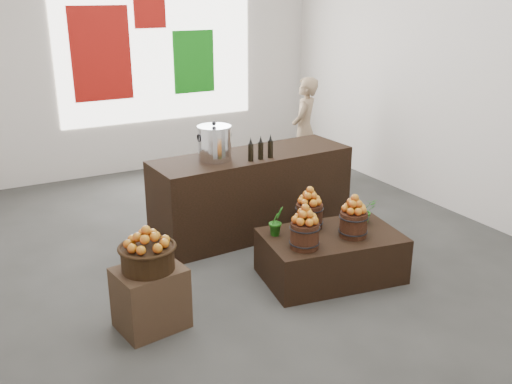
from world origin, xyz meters
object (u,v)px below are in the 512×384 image
display_table (331,256)px  shopper (304,130)px  counter (252,193)px  stock_pot_left (214,144)px  crate (151,298)px  wicker_basket (148,258)px

display_table → shopper: bearing=70.8°
counter → stock_pot_left: size_ratio=6.47×
crate → wicker_basket: (0.00, 0.00, 0.38)m
wicker_basket → stock_pot_left: (1.28, 1.41, 0.51)m
wicker_basket → counter: size_ratio=0.19×
wicker_basket → display_table: bearing=0.3°
counter → stock_pot_left: stock_pot_left is taller
display_table → shopper: shopper is taller
display_table → crate: bearing=-170.9°
display_table → stock_pot_left: bearing=123.6°
crate → counter: 2.29m
wicker_basket → counter: bearing=39.0°
wicker_basket → shopper: 4.49m
counter → shopper: (1.67, 1.43, 0.30)m
stock_pot_left → display_table: bearing=-65.3°
crate → counter: size_ratio=0.23×
display_table → counter: bearing=104.9°
wicker_basket → counter: (1.77, 1.44, -0.17)m
wicker_basket → stock_pot_left: bearing=47.7°
crate → shopper: 4.51m
display_table → stock_pot_left: (-0.64, 1.40, 0.94)m
display_table → stock_pot_left: size_ratio=3.68×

